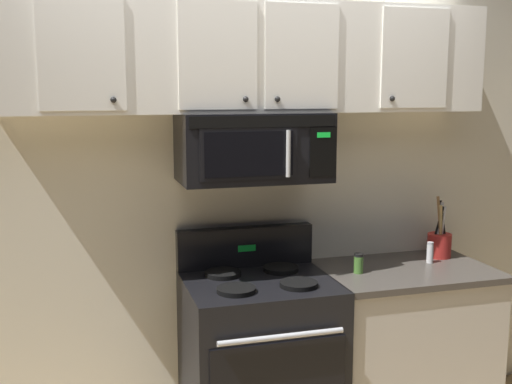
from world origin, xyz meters
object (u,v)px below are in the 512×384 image
stove_range (260,360)px  spice_jar (359,263)px  over_range_microwave (253,147)px  utensil_crock_red (439,242)px  salt_shaker (430,253)px

stove_range → spice_jar: bearing=-1.7°
stove_range → over_range_microwave: 1.11m
stove_range → spice_jar: (0.54, -0.02, 0.48)m
stove_range → utensil_crock_red: 1.26m
utensil_crock_red → salt_shaker: bearing=-141.2°
utensil_crock_red → salt_shaker: size_ratio=2.99×
over_range_microwave → utensil_crock_red: bearing=1.7°
utensil_crock_red → salt_shaker: 0.15m
utensil_crock_red → stove_range: bearing=-172.4°
salt_shaker → spice_jar: salt_shaker is taller
spice_jar → stove_range: bearing=178.3°
spice_jar → salt_shaker: bearing=8.6°
over_range_microwave → stove_range: bearing=-89.9°
salt_shaker → over_range_microwave: bearing=176.6°
utensil_crock_red → spice_jar: bearing=-164.3°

